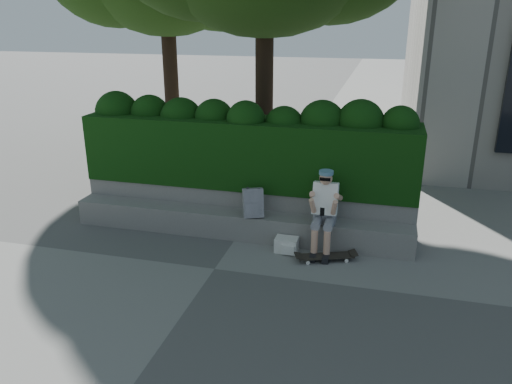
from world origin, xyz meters
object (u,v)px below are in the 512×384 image
(backpack_ground, at_px, (287,245))
(backpack_plaid, at_px, (253,203))
(skateboard, at_px, (326,256))
(person, at_px, (324,208))

(backpack_ground, bearing_deg, backpack_plaid, 158.28)
(skateboard, distance_m, backpack_plaid, 1.52)
(person, xyz_separation_m, skateboard, (0.10, -0.36, -0.68))
(backpack_plaid, bearing_deg, person, -28.16)
(skateboard, xyz_separation_m, backpack_ground, (-0.67, 0.17, 0.04))
(person, xyz_separation_m, backpack_plaid, (-1.21, 0.08, -0.06))
(person, bearing_deg, backpack_plaid, 176.16)
(person, distance_m, skateboard, 0.77)
(person, relative_size, backpack_ground, 3.72)
(backpack_ground, bearing_deg, skateboard, -13.12)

